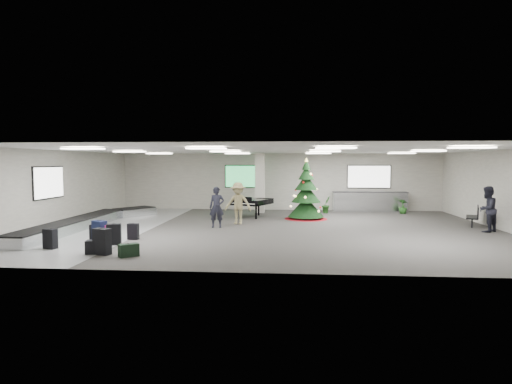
# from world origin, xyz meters

# --- Properties ---
(ground) EXTENTS (18.00, 18.00, 0.00)m
(ground) POSITION_xyz_m (0.00, 0.00, 0.00)
(ground) COLOR #383633
(ground) RESTS_ON ground
(room_envelope) EXTENTS (18.02, 14.02, 3.21)m
(room_envelope) POSITION_xyz_m (-0.38, 0.67, 2.33)
(room_envelope) COLOR #9E9B91
(room_envelope) RESTS_ON ground
(baggage_carousel) EXTENTS (2.28, 9.71, 0.43)m
(baggage_carousel) POSITION_xyz_m (-7.84, -0.08, 0.21)
(baggage_carousel) COLOR silver
(baggage_carousel) RESTS_ON ground
(service_counter) EXTENTS (4.05, 0.65, 1.08)m
(service_counter) POSITION_xyz_m (5.00, 6.65, 0.55)
(service_counter) COLOR silver
(service_counter) RESTS_ON ground
(suitcase_0) EXTENTS (0.55, 0.41, 0.79)m
(suitcase_0) POSITION_xyz_m (-4.87, -5.27, 0.38)
(suitcase_0) COLOR black
(suitcase_0) RESTS_ON ground
(suitcase_1) EXTENTS (0.49, 0.33, 0.72)m
(suitcase_1) POSITION_xyz_m (-5.13, -3.80, 0.35)
(suitcase_1) COLOR black
(suitcase_1) RESTS_ON ground
(pink_suitcase) EXTENTS (0.43, 0.27, 0.65)m
(pink_suitcase) POSITION_xyz_m (-5.23, -3.69, 0.32)
(pink_suitcase) COLOR #FF219A
(pink_suitcase) RESTS_ON ground
(suitcase_3) EXTENTS (0.38, 0.21, 0.58)m
(suitcase_3) POSITION_xyz_m (-4.86, -2.81, 0.28)
(suitcase_3) COLOR black
(suitcase_3) RESTS_ON ground
(navy_suitcase) EXTENTS (0.56, 0.48, 0.77)m
(navy_suitcase) POSITION_xyz_m (-5.76, -3.49, 0.37)
(navy_suitcase) COLOR black
(navy_suitcase) RESTS_ON ground
(suitcase_5) EXTENTS (0.46, 0.34, 0.64)m
(suitcase_5) POSITION_xyz_m (-6.85, -4.59, 0.31)
(suitcase_5) COLOR black
(suitcase_5) RESTS_ON ground
(green_duffel) EXTENTS (0.60, 0.56, 0.38)m
(green_duffel) POSITION_xyz_m (-4.00, -5.46, 0.18)
(green_duffel) COLOR black
(green_duffel) RESTS_ON ground
(suitcase_8) EXTENTS (0.43, 0.30, 0.60)m
(suitcase_8) POSITION_xyz_m (-5.99, -3.27, 0.29)
(suitcase_8) COLOR black
(suitcase_8) RESTS_ON ground
(black_duffel) EXTENTS (0.66, 0.44, 0.42)m
(black_duffel) POSITION_xyz_m (-5.07, -5.17, 0.20)
(black_duffel) COLOR black
(black_duffel) RESTS_ON ground
(christmas_tree) EXTENTS (2.05, 2.05, 2.92)m
(christmas_tree) POSITION_xyz_m (1.38, 3.14, 1.00)
(christmas_tree) COLOR maroon
(christmas_tree) RESTS_ON ground
(grand_piano) EXTENTS (2.01, 2.23, 1.05)m
(grand_piano) POSITION_xyz_m (-1.26, 3.65, 0.75)
(grand_piano) COLOR black
(grand_piano) RESTS_ON ground
(bench) EXTENTS (0.95, 1.44, 0.86)m
(bench) POSITION_xyz_m (8.41, 1.39, 0.49)
(bench) COLOR black
(bench) RESTS_ON ground
(traveler_a) EXTENTS (0.65, 0.46, 1.70)m
(traveler_a) POSITION_xyz_m (-2.40, 0.13, 0.85)
(traveler_a) COLOR black
(traveler_a) RESTS_ON ground
(traveler_b) EXTENTS (1.26, 0.83, 1.83)m
(traveler_b) POSITION_xyz_m (-1.64, 1.21, 0.92)
(traveler_b) COLOR #8D8157
(traveler_b) RESTS_ON ground
(traveler_bench) EXTENTS (1.10, 1.07, 1.78)m
(traveler_bench) POSITION_xyz_m (8.23, -0.16, 0.89)
(traveler_bench) COLOR black
(traveler_bench) RESTS_ON ground
(potted_plant_left) EXTENTS (0.61, 0.64, 0.91)m
(potted_plant_left) POSITION_xyz_m (2.54, 5.61, 0.46)
(potted_plant_left) COLOR #143E18
(potted_plant_left) RESTS_ON ground
(potted_plant_right) EXTENTS (0.60, 0.60, 0.77)m
(potted_plant_right) POSITION_xyz_m (6.55, 5.66, 0.38)
(potted_plant_right) COLOR #143E18
(potted_plant_right) RESTS_ON ground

